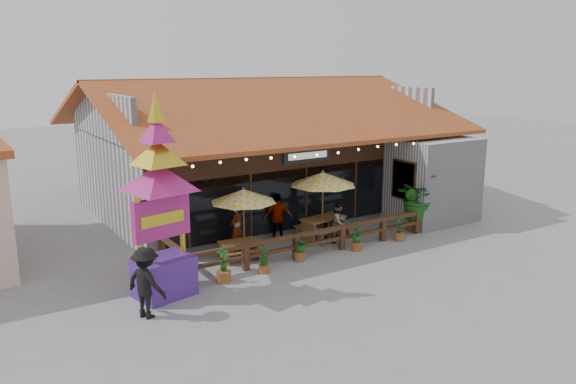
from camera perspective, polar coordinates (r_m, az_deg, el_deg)
ground at (r=21.55m, az=5.70°, el=-5.23°), size 100.00×100.00×0.00m
restaurant_building at (r=26.52m, az=-2.56°, el=3.15°), size 15.50×14.73×6.09m
patio_railing at (r=19.90m, az=1.07°, el=-4.85°), size 10.00×2.60×0.92m
umbrella_left at (r=19.59m, az=-4.55°, el=-0.41°), size 2.41×2.41×2.51m
umbrella_right at (r=21.43m, az=3.57°, el=1.33°), size 3.08×3.08×2.75m
picnic_table_left at (r=19.76m, az=-5.03°, el=-5.55°), size 1.49×1.33×0.66m
picnic_table_right at (r=21.96m, az=3.58°, el=-3.28°), size 1.97×1.76×0.85m
thai_sign_tower at (r=16.22m, az=-12.94°, el=0.91°), size 2.82×2.82×6.44m
tropical_plant at (r=23.39m, az=12.94°, el=-0.63°), size 2.21×2.13×2.35m
diner_a at (r=20.30m, az=-5.19°, el=-3.72°), size 0.78×0.71×1.79m
diner_b at (r=21.49m, az=5.24°, el=-3.08°), size 0.95×0.88×1.57m
diner_c at (r=21.53m, az=-1.04°, el=-2.59°), size 1.18×0.78×1.87m
pedestrian at (r=15.61m, az=-14.22°, el=-8.91°), size 1.23×1.46×1.96m
planter_a at (r=17.76m, az=-6.58°, el=-7.67°), size 0.45×0.45×1.11m
planter_b at (r=18.43m, az=-2.46°, el=-7.08°), size 0.35×0.37×0.86m
planter_c at (r=19.48m, az=1.20°, el=-5.45°), size 0.66×0.60×0.98m
planter_d at (r=20.70m, az=6.99°, el=-4.68°), size 0.49×0.49×0.96m
planter_e at (r=22.09m, az=11.24°, el=-3.86°), size 0.40×0.40×0.98m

